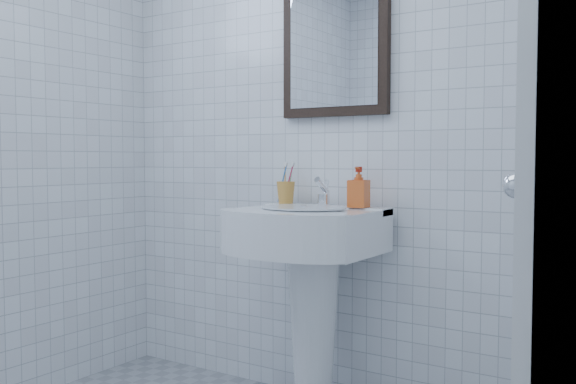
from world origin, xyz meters
The scene contains 10 objects.
wall_back centered at (0.00, 1.20, 1.25)m, with size 2.20×0.02×2.50m, color silver.
wall_right centered at (1.10, 0.00, 1.25)m, with size 0.02×2.40×2.50m, color silver.
washbasin centered at (0.06, 0.99, 0.58)m, with size 0.57×0.41×0.87m.
faucet centered at (0.06, 1.09, 0.91)m, with size 0.05×0.11×0.12m.
toothbrush_cup centered at (-0.14, 1.11, 0.91)m, with size 0.08×0.08×0.10m, color gold, non-canonical shape.
soap_dispenser centered at (0.22, 1.09, 0.94)m, with size 0.07×0.08×0.16m, color #E45616.
wall_mirror centered at (0.06, 1.18, 1.55)m, with size 0.50×0.04×0.62m.
bathroom_door centered at (1.08, 0.55, 1.00)m, with size 0.04×0.80×2.00m, color white.
towel_ring centered at (1.06, 0.71, 1.05)m, with size 0.18×0.18×0.01m, color white.
hand_towel centered at (1.04, 0.71, 0.87)m, with size 0.03×0.16×0.38m, color silver.
Camera 1 is at (1.40, -1.23, 1.06)m, focal length 40.00 mm.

